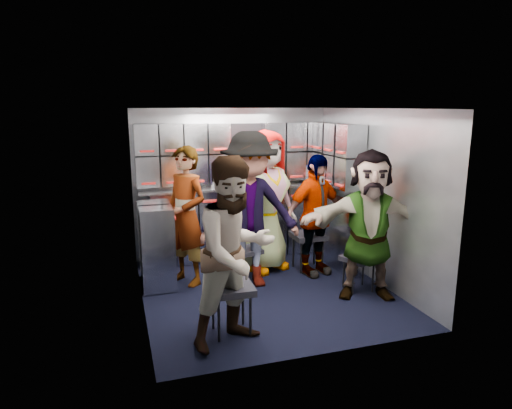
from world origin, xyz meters
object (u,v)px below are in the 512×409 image
object	(u,v)px
jump_seat_center	(261,235)
attendant_arc_b	(250,211)
jump_seat_mid_left	(246,252)
attendant_standing	(186,216)
attendant_arc_d	(315,215)
attendant_arc_e	(369,225)
attendant_arc_c	(265,201)
attendant_arc_a	(236,253)
jump_seat_near_left	(231,291)
jump_seat_near_right	(359,260)
jump_seat_mid_right	(308,237)

from	to	relation	value
jump_seat_center	attendant_arc_b	xyz separation A→B (m)	(-0.36, -0.68, 0.51)
jump_seat_mid_left	attendant_standing	size ratio (longest dim) A/B	0.24
attendant_arc_b	attendant_arc_d	distance (m)	0.92
jump_seat_mid_left	attendant_standing	bearing A→B (deg)	168.99
attendant_arc_e	attendant_standing	bearing A→B (deg)	173.02
attendant_standing	attendant_arc_e	bearing A→B (deg)	26.91
attendant_arc_c	attendant_arc_e	world-z (taller)	attendant_arc_c
attendant_arc_a	attendant_arc_b	size ratio (longest dim) A/B	0.93
jump_seat_near_left	attendant_arc_d	world-z (taller)	attendant_arc_d
jump_seat_near_right	attendant_arc_e	bearing A→B (deg)	-90.00
attendant_standing	attendant_arc_c	distance (m)	1.08
attendant_arc_b	attendant_arc_c	world-z (taller)	attendant_arc_b
jump_seat_near_right	attendant_arc_a	world-z (taller)	attendant_arc_a
jump_seat_center	attendant_arc_a	xyz separation A→B (m)	(-0.87, -1.95, 0.44)
jump_seat_mid_right	attendant_arc_b	bearing A→B (deg)	-160.79
jump_seat_mid_left	jump_seat_near_right	distance (m)	1.37
jump_seat_near_right	attendant_arc_a	xyz separation A→B (m)	(-1.68, -0.75, 0.49)
attendant_arc_d	attendant_arc_e	world-z (taller)	attendant_arc_e
jump_seat_near_left	attendant_arc_d	bearing A→B (deg)	41.03
attendant_arc_c	jump_seat_center	bearing A→B (deg)	69.05
attendant_arc_b	attendant_arc_c	bearing A→B (deg)	55.33
attendant_standing	attendant_arc_c	bearing A→B (deg)	65.13
jump_seat_mid_left	jump_seat_mid_right	distance (m)	0.91
jump_seat_near_left	attendant_arc_a	bearing A→B (deg)	-90.00
jump_seat_mid_left	jump_seat_near_left	bearing A→B (deg)	-111.84
attendant_standing	attendant_arc_a	xyz separation A→B (m)	(0.19, -1.59, 0.02)
jump_seat_mid_right	attendant_arc_e	xyz separation A→B (m)	(0.28, -1.01, 0.40)
attendant_arc_a	jump_seat_near_right	bearing A→B (deg)	2.58
attendant_standing	attendant_arc_a	world-z (taller)	attendant_arc_a
jump_seat_mid_right	attendant_arc_c	distance (m)	0.75
jump_seat_mid_right	attendant_arc_a	xyz separation A→B (m)	(-1.40, -1.58, 0.42)
attendant_arc_e	attendant_arc_b	bearing A→B (deg)	170.72
jump_seat_mid_left	attendant_arc_b	size ratio (longest dim) A/B	0.22
jump_seat_mid_left	attendant_arc_c	world-z (taller)	attendant_arc_c
attendant_arc_d	attendant_arc_b	bearing A→B (deg)	171.80
jump_seat_mid_left	attendant_standing	world-z (taller)	attendant_standing
jump_seat_near_right	attendant_arc_c	bearing A→B (deg)	128.70
jump_seat_mid_left	attendant_arc_b	distance (m)	0.60
jump_seat_mid_left	jump_seat_mid_right	world-z (taller)	jump_seat_mid_right
jump_seat_near_left	attendant_arc_c	bearing A→B (deg)	61.37
attendant_standing	attendant_arc_b	xyz separation A→B (m)	(0.70, -0.32, 0.09)
jump_seat_center	jump_seat_mid_right	size ratio (longest dim) A/B	0.96
attendant_arc_c	attendant_arc_d	xyz separation A→B (m)	(0.54, -0.37, -0.15)
jump_seat_mid_left	attendant_standing	distance (m)	0.86
attendant_arc_b	attendant_arc_d	world-z (taller)	attendant_arc_b
attendant_arc_b	attendant_arc_c	distance (m)	0.62
attendant_standing	attendant_arc_e	distance (m)	2.13
attendant_arc_c	attendant_arc_d	world-z (taller)	attendant_arc_c
attendant_arc_c	attendant_standing	bearing A→B (deg)	168.92
attendant_arc_a	attendant_arc_c	world-z (taller)	attendant_arc_c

